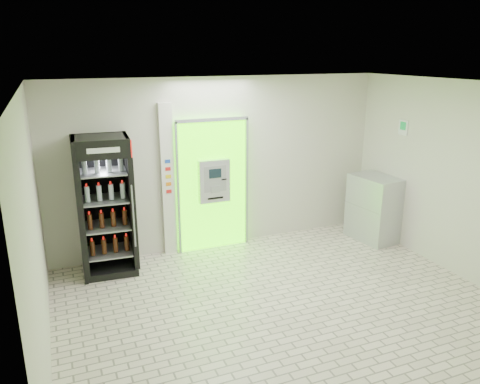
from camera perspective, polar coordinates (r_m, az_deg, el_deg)
ground at (r=6.66m, az=5.47°, el=-13.94°), size 6.00×6.00×0.00m
room_shell at (r=5.94m, az=5.96°, el=1.55°), size 6.00×6.00×6.00m
atm_assembly at (r=8.18m, az=-3.39°, el=0.97°), size 1.30×0.24×2.33m
pillar at (r=7.97m, az=-8.80°, el=1.34°), size 0.22×0.11×2.60m
beverage_cooler at (r=7.58m, az=-16.05°, el=-1.93°), size 0.87×0.80×2.18m
steel_cabinet at (r=9.02m, az=16.03°, el=-1.91°), size 0.72×0.98×1.21m
exit_sign at (r=8.70m, az=19.29°, el=7.44°), size 0.02×0.22×0.26m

